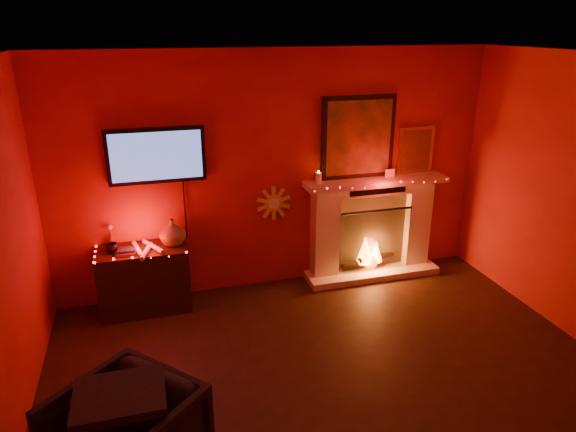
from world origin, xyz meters
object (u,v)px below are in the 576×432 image
object	(u,v)px
tv	(157,156)
console_table	(146,275)
fireplace	(371,218)
sunburst_clock	(274,203)

from	to	relation	value
tv	console_table	size ratio (longest dim) A/B	1.24
fireplace	sunburst_clock	xyz separation A→B (m)	(-1.19, 0.09, 0.28)
tv	sunburst_clock	xyz separation A→B (m)	(1.25, 0.03, -0.65)
sunburst_clock	console_table	bearing A→B (deg)	-171.54
sunburst_clock	console_table	distance (m)	1.61
sunburst_clock	console_table	size ratio (longest dim) A/B	0.40
fireplace	console_table	bearing A→B (deg)	-177.24
fireplace	tv	xyz separation A→B (m)	(-2.44, 0.06, 0.92)
fireplace	console_table	world-z (taller)	fireplace
tv	console_table	world-z (taller)	tv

